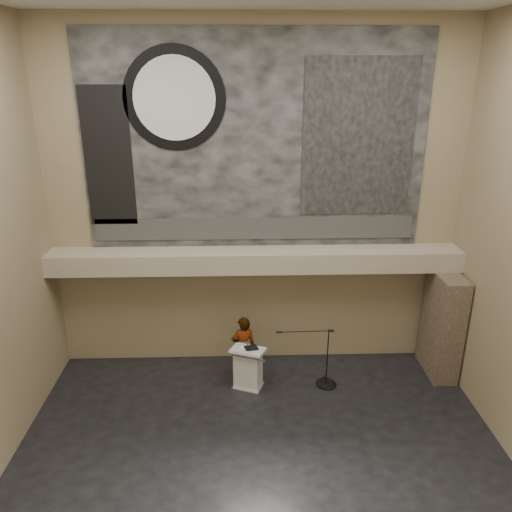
{
  "coord_description": "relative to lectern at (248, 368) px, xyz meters",
  "views": [
    {
      "loc": [
        -0.35,
        -7.76,
        7.31
      ],
      "look_at": [
        0.0,
        3.2,
        3.2
      ],
      "focal_mm": 35.0,
      "sensor_mm": 36.0,
      "label": 1
    }
  ],
  "objects": [
    {
      "name": "mic_stand",
      "position": [
        1.88,
        0.08,
        -0.32
      ],
      "size": [
        1.51,
        0.52,
        1.54
      ],
      "rotation": [
        0.0,
        0.0,
        0.02
      ],
      "color": "black",
      "rests_on": "floor"
    },
    {
      "name": "banner_clock_face",
      "position": [
        -1.59,
        1.37,
        6.15
      ],
      "size": [
        1.84,
        0.02,
        1.84
      ],
      "primitive_type": "cylinder",
      "rotation": [
        1.57,
        0.0,
        0.0
      ],
      "color": "silver",
      "rests_on": "banner"
    },
    {
      "name": "wall_front",
      "position": [
        0.21,
        -6.54,
        3.7
      ],
      "size": [
        10.0,
        0.02,
        8.5
      ],
      "primitive_type": "cube",
      "color": "#817152",
      "rests_on": "floor"
    },
    {
      "name": "banner_clock_rim",
      "position": [
        -1.59,
        1.39,
        6.15
      ],
      "size": [
        2.3,
        0.02,
        2.3
      ],
      "primitive_type": "cylinder",
      "rotation": [
        1.57,
        0.0,
        0.0
      ],
      "color": "black",
      "rests_on": "banner"
    },
    {
      "name": "banner_building_print",
      "position": [
        2.61,
        1.39,
        5.25
      ],
      "size": [
        2.6,
        0.02,
        3.6
      ],
      "primitive_type": "cube",
      "color": "black",
      "rests_on": "banner"
    },
    {
      "name": "wall_back",
      "position": [
        0.21,
        1.46,
        3.7
      ],
      "size": [
        10.0,
        0.02,
        8.5
      ],
      "primitive_type": "cube",
      "color": "#817152",
      "rests_on": "floor"
    },
    {
      "name": "banner",
      "position": [
        0.21,
        1.43,
        5.15
      ],
      "size": [
        8.0,
        0.05,
        5.0
      ],
      "primitive_type": "cube",
      "color": "black",
      "rests_on": "wall_back"
    },
    {
      "name": "banner_text_strip",
      "position": [
        0.21,
        1.39,
        3.1
      ],
      "size": [
        7.76,
        0.02,
        0.55
      ],
      "primitive_type": "cube",
      "color": "#2C2C2C",
      "rests_on": "banner"
    },
    {
      "name": "papers",
      "position": [
        -0.08,
        -0.04,
        0.55
      ],
      "size": [
        0.23,
        0.31,
        0.0
      ],
      "primitive_type": "cube",
      "rotation": [
        0.0,
        0.0,
        0.0
      ],
      "color": "white",
      "rests_on": "lectern"
    },
    {
      "name": "lectern",
      "position": [
        0.0,
        0.0,
        0.0
      ],
      "size": [
        0.92,
        0.79,
        1.14
      ],
      "rotation": [
        0.0,
        0.0,
        -0.35
      ],
      "color": "silver",
      "rests_on": "floor"
    },
    {
      "name": "sprinkler_right",
      "position": [
        2.11,
        1.01,
        2.12
      ],
      "size": [
        0.04,
        0.04,
        0.06
      ],
      "primitive_type": "cylinder",
      "color": "#B2893D",
      "rests_on": "soffit"
    },
    {
      "name": "sprinkler_left",
      "position": [
        -1.39,
        1.01,
        2.12
      ],
      "size": [
        0.04,
        0.04,
        0.06
      ],
      "primitive_type": "cylinder",
      "color": "#B2893D",
      "rests_on": "soffit"
    },
    {
      "name": "stone_pier",
      "position": [
        4.86,
        0.61,
        0.8
      ],
      "size": [
        0.6,
        1.4,
        2.7
      ],
      "primitive_type": "cube",
      "color": "#423428",
      "rests_on": "floor"
    },
    {
      "name": "banner_brick_print",
      "position": [
        -3.19,
        1.39,
        4.85
      ],
      "size": [
        1.1,
        0.02,
        3.2
      ],
      "primitive_type": "cube",
      "color": "black",
      "rests_on": "banner"
    },
    {
      "name": "speaker_person",
      "position": [
        -0.11,
        0.49,
        0.28
      ],
      "size": [
        0.67,
        0.5,
        1.67
      ],
      "primitive_type": "imported",
      "rotation": [
        0.0,
        0.0,
        3.31
      ],
      "color": "silver",
      "rests_on": "floor"
    },
    {
      "name": "soffit",
      "position": [
        0.21,
        1.06,
        2.4
      ],
      "size": [
        10.0,
        0.8,
        0.5
      ],
      "primitive_type": "cube",
      "color": "gray",
      "rests_on": "wall_back"
    },
    {
      "name": "floor",
      "position": [
        0.21,
        -2.54,
        -0.55
      ],
      "size": [
        10.0,
        10.0,
        0.0
      ],
      "primitive_type": "plane",
      "color": "black",
      "rests_on": "ground"
    },
    {
      "name": "binder",
      "position": [
        0.08,
        -0.0,
        0.56
      ],
      "size": [
        0.35,
        0.31,
        0.04
      ],
      "primitive_type": "cube",
      "rotation": [
        0.0,
        0.0,
        0.27
      ],
      "color": "black",
      "rests_on": "lectern"
    }
  ]
}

